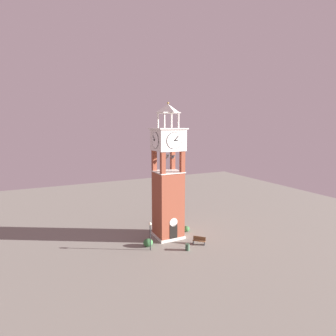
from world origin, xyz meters
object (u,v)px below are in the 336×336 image
clock_tower (168,184)px  lamp_post (150,231)px  trash_bin (187,247)px  park_bench (199,240)px

clock_tower → lamp_post: clock_tower is taller
lamp_post → trash_bin: (4.03, -1.96, -2.06)m
trash_bin → clock_tower: bearing=93.9°
clock_tower → park_bench: size_ratio=12.30×
lamp_post → clock_tower: bearing=36.9°
clock_tower → park_bench: 8.24m
park_bench → trash_bin: (-2.21, -0.86, -0.08)m
park_bench → lamp_post: 6.63m
clock_tower → park_bench: (2.53, -3.89, -6.81)m
park_bench → trash_bin: bearing=-158.8°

